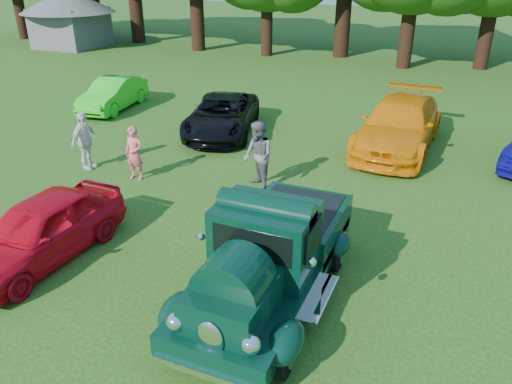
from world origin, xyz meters
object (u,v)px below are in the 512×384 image
at_px(back_car_black, 222,115).
at_px(back_car_orange, 399,125).
at_px(spectator_pink, 134,153).
at_px(hero_pickup, 270,256).
at_px(gazebo, 68,11).
at_px(red_convertible, 41,230).
at_px(spectator_grey, 258,156).
at_px(spectator_white, 85,141).
at_px(back_car_lime, 113,94).

xyz_separation_m(back_car_black, back_car_orange, (6.10, 0.84, 0.15)).
bearing_deg(spectator_pink, hero_pickup, -33.38).
relative_size(hero_pickup, gazebo, 0.81).
relative_size(red_convertible, spectator_pink, 2.55).
xyz_separation_m(back_car_orange, gazebo, (-24.24, 12.00, 1.59)).
relative_size(back_car_black, spectator_pink, 3.05).
bearing_deg(back_car_orange, spectator_pink, -137.66).
xyz_separation_m(red_convertible, back_car_orange, (5.89, 9.77, 0.13)).
bearing_deg(spectator_grey, red_convertible, -76.50).
bearing_deg(back_car_black, hero_pickup, -73.49).
relative_size(back_car_orange, spectator_pink, 3.57).
bearing_deg(red_convertible, back_car_black, 93.61).
distance_m(hero_pickup, spectator_white, 8.29).
bearing_deg(spectator_grey, spectator_white, -129.67).
bearing_deg(spectator_grey, back_car_black, 170.85).
xyz_separation_m(back_car_lime, back_car_orange, (11.68, -0.17, 0.17)).
bearing_deg(spectator_white, back_car_lime, 30.15).
bearing_deg(spectator_pink, spectator_grey, 12.33).
distance_m(back_car_orange, spectator_white, 9.99).
relative_size(spectator_pink, gazebo, 0.24).
distance_m(red_convertible, back_car_black, 8.93).
height_order(hero_pickup, back_car_black, hero_pickup).
bearing_deg(back_car_black, spectator_pink, -110.69).
distance_m(hero_pickup, back_car_lime, 14.19).
relative_size(back_car_black, back_car_orange, 0.86).
height_order(back_car_black, spectator_white, spectator_white).
xyz_separation_m(back_car_lime, spectator_white, (3.30, -5.60, 0.24)).
height_order(red_convertible, back_car_orange, back_car_orange).
bearing_deg(back_car_lime, gazebo, 128.55).
bearing_deg(hero_pickup, spectator_pink, 147.06).
height_order(hero_pickup, back_car_orange, hero_pickup).
bearing_deg(spectator_pink, spectator_white, 176.86).
bearing_deg(red_convertible, gazebo, 132.37).
bearing_deg(back_car_black, spectator_grey, -67.20).
xyz_separation_m(back_car_orange, spectator_pink, (-6.55, -5.52, -0.03)).
relative_size(spectator_pink, spectator_grey, 0.82).
distance_m(back_car_lime, spectator_pink, 7.66).
relative_size(spectator_pink, spectator_white, 0.89).
bearing_deg(back_car_orange, red_convertible, -118.86).
relative_size(red_convertible, gazebo, 0.62).
xyz_separation_m(back_car_orange, spectator_white, (-8.38, -5.43, 0.06)).
distance_m(hero_pickup, back_car_orange, 9.19).
distance_m(red_convertible, back_car_orange, 11.41).
distance_m(back_car_black, spectator_white, 5.13).
bearing_deg(gazebo, hero_pickup, -42.24).
relative_size(back_car_lime, back_car_black, 0.81).
height_order(spectator_pink, gazebo, gazebo).
bearing_deg(back_car_orange, gazebo, 155.88).
bearing_deg(back_car_lime, back_car_orange, -8.99).
height_order(back_car_black, spectator_pink, spectator_pink).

